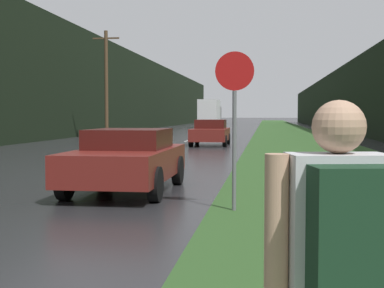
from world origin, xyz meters
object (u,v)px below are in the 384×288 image
object	(u,v)px
car_passing_near	(127,159)
car_passing_far	(210,132)
hitchhiker_with_backpack	(339,282)
stop_sign	(234,114)
delivery_truck	(210,113)

from	to	relation	value
car_passing_near	car_passing_far	world-z (taller)	car_passing_far
hitchhiker_with_backpack	car_passing_near	world-z (taller)	hitchhiker_with_backpack
hitchhiker_with_backpack	car_passing_far	bearing A→B (deg)	86.57
stop_sign	car_passing_far	distance (m)	19.89
hitchhiker_with_backpack	stop_sign	bearing A→B (deg)	86.38
car_passing_near	stop_sign	bearing A→B (deg)	139.21
car_passing_near	delivery_truck	distance (m)	55.94
stop_sign	hitchhiker_with_backpack	size ratio (longest dim) A/B	1.59
car_passing_near	hitchhiker_with_backpack	bearing A→B (deg)	109.82
delivery_truck	car_passing_far	bearing A→B (deg)	-84.04
stop_sign	car_passing_near	bearing A→B (deg)	139.21
stop_sign	delivery_truck	world-z (taller)	delivery_truck
car_passing_far	delivery_truck	xyz separation A→B (m)	(-3.99, 38.17, 1.14)
car_passing_near	car_passing_far	bearing A→B (deg)	-90.00
hitchhiker_with_backpack	delivery_truck	size ratio (longest dim) A/B	0.23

